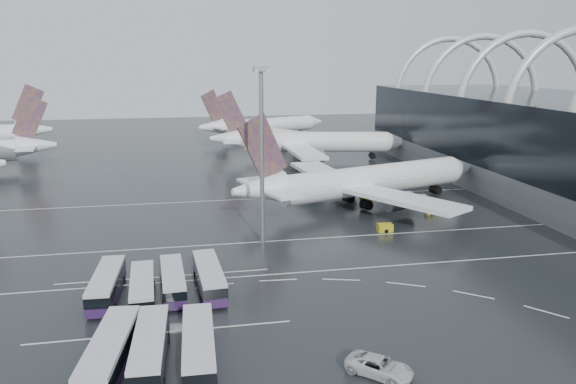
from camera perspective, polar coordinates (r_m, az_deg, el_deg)
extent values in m
plane|color=black|center=(80.48, 4.99, -7.34)|extent=(420.00, 420.00, 0.00)
torus|color=silver|center=(143.49, 22.74, 8.24)|extent=(33.80, 1.80, 33.80)
torus|color=silver|center=(159.63, 18.97, 8.97)|extent=(33.80, 1.80, 33.80)
torus|color=silver|center=(176.34, 15.90, 9.55)|extent=(33.80, 1.80, 33.80)
cube|color=silver|center=(78.69, 5.39, -7.84)|extent=(120.00, 0.25, 0.01)
cube|color=silver|center=(91.40, 2.93, -4.73)|extent=(120.00, 0.25, 0.01)
cube|color=silver|center=(117.71, -0.34, -0.55)|extent=(120.00, 0.25, 0.01)
cube|color=silver|center=(63.12, -12.78, -13.75)|extent=(28.00, 0.25, 0.01)
cube|color=silver|center=(77.71, -12.48, -8.39)|extent=(28.00, 0.25, 0.01)
cylinder|color=white|center=(112.46, 8.72, 1.26)|extent=(41.01, 18.40, 5.74)
cone|color=white|center=(128.13, 17.10, 2.31)|extent=(7.43, 7.31, 5.74)
cone|color=white|center=(98.87, -3.05, 0.30)|extent=(11.19, 8.55, 5.74)
cube|color=#3D196C|center=(97.90, -2.59, 4.54)|extent=(9.23, 3.55, 12.16)
cube|color=white|center=(99.73, -2.04, 0.43)|extent=(9.81, 18.30, 0.49)
cube|color=white|center=(100.84, 11.24, -0.60)|extent=(18.44, 24.84, 0.79)
cube|color=white|center=(120.17, 3.61, 1.89)|extent=(9.59, 25.33, 0.79)
cylinder|color=gray|center=(105.70, 11.21, -0.95)|extent=(6.22, 4.90, 3.36)
cylinder|color=gray|center=(119.36, 5.69, 0.90)|extent=(6.22, 4.90, 3.36)
cube|color=black|center=(111.02, 7.04, -0.94)|extent=(13.25, 9.73, 2.18)
cylinder|color=white|center=(161.16, 2.86, 5.10)|extent=(40.80, 13.27, 5.81)
cone|color=white|center=(164.05, 11.01, 5.02)|extent=(7.00, 6.84, 5.81)
cone|color=white|center=(161.64, -6.14, 5.43)|extent=(10.94, 7.59, 5.81)
cube|color=#3D196C|center=(160.68, -5.85, 8.05)|extent=(9.60, 2.40, 12.32)
cube|color=white|center=(161.44, -5.43, 5.43)|extent=(7.81, 18.57, 0.50)
cube|color=white|center=(148.71, 1.56, 4.18)|extent=(7.55, 25.21, 0.80)
cube|color=white|center=(173.48, 1.31, 5.51)|extent=(16.18, 25.83, 0.80)
cylinder|color=gray|center=(152.59, 2.65, 3.72)|extent=(6.05, 4.38, 3.41)
cylinder|color=gray|center=(170.38, 2.35, 4.75)|extent=(6.05, 4.38, 3.41)
cube|color=black|center=(161.63, 1.42, 3.70)|extent=(13.02, 8.55, 2.21)
cylinder|color=white|center=(204.29, -1.99, 6.78)|extent=(35.47, 18.74, 5.39)
cone|color=white|center=(215.82, 2.77, 7.13)|extent=(7.21, 7.11, 5.39)
cone|color=white|center=(193.40, -7.79, 6.56)|extent=(10.65, 8.52, 5.39)
cube|color=#3D196C|center=(193.11, -7.60, 8.61)|extent=(8.49, 3.92, 11.43)
cube|color=white|center=(194.20, -7.29, 6.61)|extent=(10.24, 17.06, 0.46)
cube|color=white|center=(192.61, -1.13, 6.21)|extent=(18.49, 22.85, 0.74)
cube|color=white|center=(212.48, -4.50, 6.85)|extent=(10.58, 24.03, 0.74)
cylinder|color=gray|center=(197.03, -0.94, 5.88)|extent=(5.93, 4.87, 3.16)
cylinder|color=gray|center=(211.23, -3.40, 6.38)|extent=(5.93, 4.87, 3.16)
cube|color=black|center=(202.86, -2.89, 5.66)|extent=(12.58, 9.75, 2.05)
cone|color=white|center=(162.96, -24.15, 4.35)|extent=(10.37, 6.71, 5.70)
cube|color=#3D196C|center=(162.24, -24.75, 6.85)|extent=(9.47, 1.59, 12.08)
cube|color=white|center=(163.22, -24.84, 4.29)|extent=(6.28, 18.05, 0.49)
cone|color=white|center=(194.72, -24.36, 5.77)|extent=(11.32, 7.55, 6.13)
cube|color=#3D196C|center=(194.09, -24.90, 8.03)|extent=(10.17, 2.05, 12.99)
cube|color=white|center=(194.93, -24.98, 5.72)|extent=(7.37, 19.50, 0.53)
cube|color=#26133B|center=(72.76, -17.90, -9.54)|extent=(3.47, 12.99, 1.09)
cube|color=black|center=(72.32, -17.97, -8.67)|extent=(3.51, 12.73, 1.29)
cube|color=silver|center=(72.01, -18.02, -8.03)|extent=(3.47, 12.99, 0.45)
cylinder|color=black|center=(68.97, -17.28, -11.16)|extent=(0.39, 1.00, 0.99)
cylinder|color=black|center=(69.47, -19.56, -11.15)|extent=(0.39, 1.00, 0.99)
cylinder|color=black|center=(76.45, -16.36, -8.61)|extent=(0.39, 1.00, 0.99)
cylinder|color=black|center=(76.91, -18.41, -8.63)|extent=(0.39, 1.00, 0.99)
cube|color=#26133B|center=(70.49, -14.54, -10.10)|extent=(3.27, 12.33, 1.03)
cube|color=black|center=(70.06, -14.59, -9.26)|extent=(3.31, 12.09, 1.22)
cube|color=silver|center=(69.75, -14.63, -8.63)|extent=(3.27, 12.33, 0.42)
cylinder|color=black|center=(67.04, -13.41, -11.66)|extent=(0.37, 0.95, 0.94)
cylinder|color=black|center=(67.13, -15.69, -11.77)|extent=(0.37, 0.95, 0.94)
cylinder|color=black|center=(74.22, -13.46, -9.13)|extent=(0.37, 0.95, 0.94)
cylinder|color=black|center=(74.30, -15.51, -9.23)|extent=(0.37, 0.95, 0.94)
cube|color=#26133B|center=(72.20, -11.59, -9.37)|extent=(3.29, 12.13, 1.02)
cube|color=black|center=(71.79, -11.63, -8.56)|extent=(3.33, 11.89, 1.20)
cube|color=silver|center=(71.49, -11.66, -7.96)|extent=(3.29, 12.13, 0.42)
cylinder|color=black|center=(68.87, -10.33, -10.81)|extent=(0.37, 0.94, 0.92)
cylinder|color=black|center=(68.80, -12.51, -10.94)|extent=(0.37, 0.94, 0.92)
cylinder|color=black|center=(75.94, -10.73, -8.46)|extent=(0.37, 0.94, 0.92)
cylinder|color=black|center=(75.88, -12.69, -8.58)|extent=(0.37, 0.94, 0.92)
cube|color=#26133B|center=(72.25, -8.00, -9.15)|extent=(3.69, 13.07, 1.09)
cube|color=black|center=(71.81, -8.03, -8.27)|extent=(3.73, 12.81, 1.29)
cube|color=silver|center=(71.49, -8.05, -7.62)|extent=(3.69, 13.07, 0.45)
cylinder|color=black|center=(68.79, -6.41, -10.66)|extent=(0.41, 1.01, 0.99)
cylinder|color=black|center=(68.51, -8.74, -10.84)|extent=(0.41, 1.01, 0.99)
cylinder|color=black|center=(76.35, -7.32, -8.18)|extent=(0.41, 1.01, 0.99)
cylinder|color=black|center=(76.10, -9.41, -8.33)|extent=(0.41, 1.01, 0.99)
cube|color=#26133B|center=(57.02, -17.58, -16.13)|extent=(4.74, 14.08, 1.17)
cube|color=black|center=(56.41, -17.68, -15.00)|extent=(4.77, 13.81, 1.38)
cube|color=silver|center=(55.99, -17.75, -14.16)|extent=(4.74, 14.08, 0.48)
cylinder|color=black|center=(60.68, -15.18, -14.51)|extent=(0.50, 1.10, 1.06)
cylinder|color=black|center=(61.32, -17.98, -14.40)|extent=(0.50, 1.10, 1.06)
cube|color=#26133B|center=(57.00, -13.80, -15.94)|extent=(3.38, 13.13, 1.10)
cube|color=black|center=(56.43, -13.87, -14.87)|extent=(3.43, 12.87, 1.30)
cube|color=silver|center=(56.02, -13.92, -14.08)|extent=(3.38, 13.13, 0.45)
cylinder|color=black|center=(53.50, -12.57, -18.47)|extent=(0.39, 1.01, 1.00)
cylinder|color=black|center=(60.74, -12.11, -14.33)|extent=(0.39, 1.01, 1.00)
cylinder|color=black|center=(60.99, -14.81, -14.37)|extent=(0.39, 1.01, 1.00)
cube|color=#26133B|center=(56.37, -9.05, -16.05)|extent=(3.25, 13.17, 1.11)
cube|color=black|center=(55.79, -9.09, -14.97)|extent=(3.30, 12.91, 1.31)
cube|color=silver|center=(55.38, -9.13, -14.16)|extent=(3.25, 13.17, 0.45)
cylinder|color=black|center=(52.98, -7.36, -18.58)|extent=(0.38, 1.02, 1.01)
cylinder|color=black|center=(60.26, -7.71, -14.37)|extent=(0.38, 1.02, 1.01)
cylinder|color=black|center=(60.27, -10.47, -14.48)|extent=(0.38, 1.02, 1.01)
imported|color=silver|center=(54.67, 9.27, -17.10)|extent=(6.59, 6.41, 1.75)
cylinder|color=gray|center=(86.16, -2.68, 3.31)|extent=(0.67, 0.67, 26.69)
cube|color=gray|center=(84.82, -2.78, 12.41)|extent=(2.10, 2.10, 0.76)
cube|color=silver|center=(84.83, -2.78, 12.22)|extent=(1.91, 1.91, 0.38)
cube|color=#AFA117|center=(108.58, 14.30, -1.90)|extent=(1.90, 1.12, 1.04)
cube|color=slate|center=(117.84, 13.29, -0.58)|extent=(2.37, 1.40, 1.30)
cube|color=#AFA117|center=(96.01, 9.82, -3.59)|extent=(2.50, 1.48, 1.36)
cube|color=slate|center=(112.79, 15.69, -1.35)|extent=(2.38, 1.41, 1.30)
cube|color=#AFA117|center=(114.08, 7.91, -0.81)|extent=(2.31, 1.37, 1.26)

